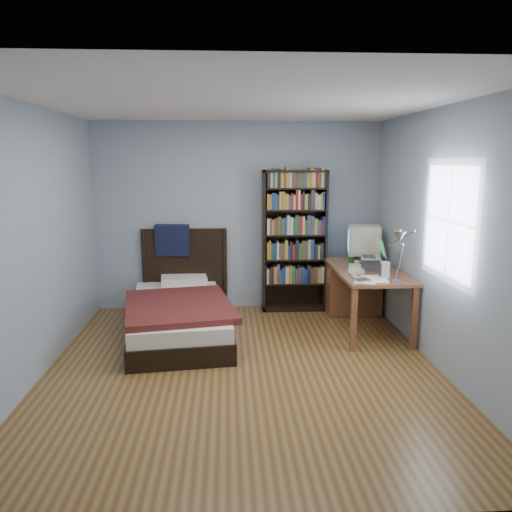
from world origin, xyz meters
name	(u,v)px	position (x,y,z in m)	size (l,w,h in m)	color
room	(245,242)	(0.03, 0.00, 1.25)	(4.20, 4.24, 2.50)	brown
desk	(356,285)	(1.50, 1.58, 0.42)	(0.75, 1.59, 0.73)	brown
crt_monitor	(363,241)	(1.59, 1.61, 0.99)	(0.47, 0.44, 0.46)	beige
laptop	(372,261)	(1.56, 1.10, 0.83)	(0.34, 0.33, 0.36)	#2D2D30
desk_lamp	(399,242)	(1.50, 0.02, 1.23)	(0.24, 0.53, 0.62)	#99999E
keyboard	(356,269)	(1.37, 1.07, 0.75)	(0.18, 0.47, 0.03)	#B6AA97
speaker	(385,270)	(1.58, 0.67, 0.82)	(0.09, 0.09, 0.18)	#97979A
soda_can	(351,261)	(1.37, 1.31, 0.79)	(0.06, 0.06, 0.12)	#07390C
mouse	(357,262)	(1.47, 1.42, 0.75)	(0.06, 0.11, 0.04)	silver
phone_silver	(352,274)	(1.25, 0.82, 0.74)	(0.05, 0.09, 0.02)	silver
phone_grey	(355,276)	(1.26, 0.70, 0.74)	(0.05, 0.09, 0.02)	#97979A
external_drive	(363,281)	(1.29, 0.49, 0.74)	(0.13, 0.13, 0.03)	#97979A
bookshelf	(294,241)	(0.75, 1.94, 0.94)	(0.84, 0.30, 1.87)	black
bed	(179,311)	(-0.72, 1.13, 0.25)	(1.38, 2.26, 1.16)	black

